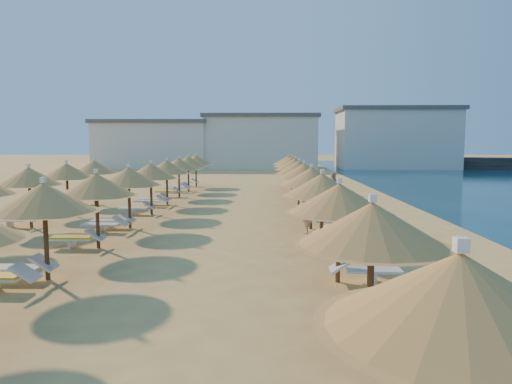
{
  "coord_description": "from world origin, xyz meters",
  "views": [
    {
      "loc": [
        1.88,
        -16.45,
        3.55
      ],
      "look_at": [
        1.4,
        4.0,
        1.3
      ],
      "focal_mm": 32.0,
      "sensor_mm": 36.0,
      "label": 1
    }
  ],
  "objects_px": {
    "parasol_row_west": "(129,178)",
    "beachgoer_c": "(333,189)",
    "jetty": "(484,163)",
    "parasol_row_east": "(311,178)",
    "beachgoer_b": "(336,200)",
    "beachgoer_a": "(306,211)"
  },
  "relations": [
    {
      "from": "parasol_row_west",
      "to": "beachgoer_c",
      "type": "bearing_deg",
      "value": 36.23
    },
    {
      "from": "beachgoer_c",
      "to": "jetty",
      "type": "bearing_deg",
      "value": 80.96
    },
    {
      "from": "parasol_row_east",
      "to": "parasol_row_west",
      "type": "distance_m",
      "value": 7.46
    },
    {
      "from": "parasol_row_west",
      "to": "beachgoer_b",
      "type": "relative_size",
      "value": 21.71
    },
    {
      "from": "parasol_row_east",
      "to": "beachgoer_a",
      "type": "relative_size",
      "value": 20.37
    },
    {
      "from": "parasol_row_east",
      "to": "parasol_row_west",
      "type": "bearing_deg",
      "value": 180.0
    },
    {
      "from": "parasol_row_east",
      "to": "beachgoer_c",
      "type": "height_order",
      "value": "parasol_row_east"
    },
    {
      "from": "beachgoer_b",
      "to": "parasol_row_east",
      "type": "bearing_deg",
      "value": -55.29
    },
    {
      "from": "beachgoer_b",
      "to": "beachgoer_a",
      "type": "height_order",
      "value": "beachgoer_a"
    },
    {
      "from": "parasol_row_west",
      "to": "beachgoer_a",
      "type": "height_order",
      "value": "parasol_row_west"
    },
    {
      "from": "parasol_row_east",
      "to": "beachgoer_a",
      "type": "xyz_separation_m",
      "value": [
        -0.31,
        -1.25,
        -1.15
      ]
    },
    {
      "from": "beachgoer_c",
      "to": "beachgoer_b",
      "type": "bearing_deg",
      "value": -70.14
    },
    {
      "from": "parasol_row_west",
      "to": "beachgoer_a",
      "type": "bearing_deg",
      "value": -9.93
    },
    {
      "from": "parasol_row_east",
      "to": "beachgoer_b",
      "type": "height_order",
      "value": "parasol_row_east"
    },
    {
      "from": "jetty",
      "to": "beachgoer_c",
      "type": "relative_size",
      "value": 15.95
    },
    {
      "from": "jetty",
      "to": "beachgoer_a",
      "type": "relative_size",
      "value": 15.92
    },
    {
      "from": "beachgoer_c",
      "to": "beachgoer_a",
      "type": "height_order",
      "value": "beachgoer_a"
    },
    {
      "from": "beachgoer_c",
      "to": "beachgoer_b",
      "type": "distance_m",
      "value": 4.5
    },
    {
      "from": "beachgoer_c",
      "to": "parasol_row_west",
      "type": "bearing_deg",
      "value": -117.49
    },
    {
      "from": "jetty",
      "to": "parasol_row_west",
      "type": "distance_m",
      "value": 53.98
    },
    {
      "from": "beachgoer_c",
      "to": "parasol_row_east",
      "type": "bearing_deg",
      "value": -79.05
    },
    {
      "from": "jetty",
      "to": "beachgoer_a",
      "type": "distance_m",
      "value": 50.81
    }
  ]
}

